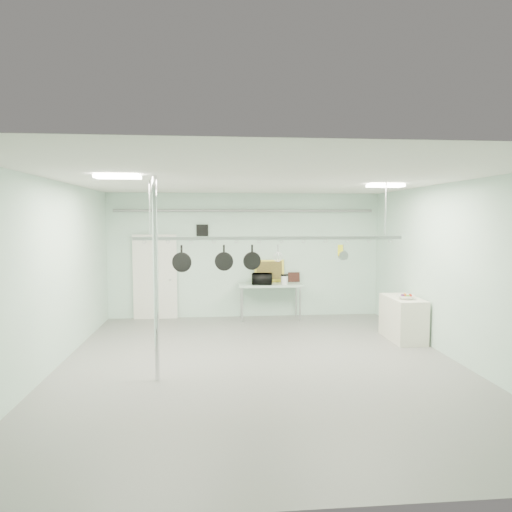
{
  "coord_description": "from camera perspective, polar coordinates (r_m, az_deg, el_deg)",
  "views": [
    {
      "loc": [
        -0.78,
        -7.74,
        2.54
      ],
      "look_at": [
        0.01,
        1.0,
        1.83
      ],
      "focal_mm": 32.0,
      "sensor_mm": 36.0,
      "label": 1
    }
  ],
  "objects": [
    {
      "name": "saucepan",
      "position": [
        8.38,
        10.85,
        0.47
      ],
      "size": [
        0.19,
        0.15,
        0.29
      ],
      "primitive_type": null,
      "rotation": [
        0.0,
        0.0,
        0.4
      ],
      "color": "silver",
      "rests_on": "pot_rack"
    },
    {
      "name": "painting_large",
      "position": [
        11.8,
        1.67,
        -1.89
      ],
      "size": [
        0.79,
        0.19,
        0.58
      ],
      "primitive_type": "cube",
      "rotation": [
        -0.14,
        0.0,
        0.08
      ],
      "color": "gold",
      "rests_on": "prep_table"
    },
    {
      "name": "skillet_right",
      "position": [
        8.09,
        -0.5,
        -0.15
      ],
      "size": [
        0.32,
        0.11,
        0.45
      ],
      "primitive_type": null,
      "rotation": [
        0.0,
        0.0,
        0.15
      ],
      "color": "black",
      "rests_on": "pot_rack"
    },
    {
      "name": "fruit_cluster",
      "position": [
        9.85,
        18.28,
        -4.68
      ],
      "size": [
        0.24,
        0.24,
        0.09
      ],
      "primitive_type": null,
      "color": "#AF1F10",
      "rests_on": "fruit_bowl"
    },
    {
      "name": "painting_small",
      "position": [
        11.91,
        4.76,
        -2.64
      ],
      "size": [
        0.3,
        0.09,
        0.25
      ],
      "primitive_type": "cube",
      "rotation": [
        -0.17,
        0.0,
        0.01
      ],
      "color": "black",
      "rests_on": "prep_table"
    },
    {
      "name": "skillet_mid",
      "position": [
        8.07,
        -4.03,
        -0.23
      ],
      "size": [
        0.33,
        0.13,
        0.46
      ],
      "primitive_type": null,
      "rotation": [
        0.0,
        0.0,
        -0.22
      ],
      "color": "black",
      "rests_on": "pot_rack"
    },
    {
      "name": "prep_table",
      "position": [
        11.55,
        1.77,
        -3.85
      ],
      "size": [
        1.6,
        0.7,
        0.91
      ],
      "color": "#ADCCB5",
      "rests_on": "floor"
    },
    {
      "name": "whisk",
      "position": [
        8.14,
        2.76,
        0.27
      ],
      "size": [
        0.21,
        0.21,
        0.33
      ],
      "primitive_type": null,
      "rotation": [
        0.0,
        0.0,
        -0.29
      ],
      "color": "#AAAAAE",
      "rests_on": "pot_rack"
    },
    {
      "name": "right_wall",
      "position": [
        8.89,
        23.62,
        -1.81
      ],
      "size": [
        0.02,
        8.0,
        3.2
      ],
      "primitive_type": "cube",
      "color": "silver",
      "rests_on": "floor"
    },
    {
      "name": "pot_rack",
      "position": [
        8.1,
        1.8,
        2.46
      ],
      "size": [
        4.8,
        0.06,
        1.0
      ],
      "color": "#B7B7BC",
      "rests_on": "ceiling"
    },
    {
      "name": "skillet_left",
      "position": [
        8.09,
        -9.28,
        -0.31
      ],
      "size": [
        0.35,
        0.13,
        0.47
      ],
      "primitive_type": null,
      "rotation": [
        0.0,
        0.0,
        -0.2
      ],
      "color": "black",
      "rests_on": "pot_rack"
    },
    {
      "name": "door",
      "position": [
        11.87,
        -12.49,
        -2.67
      ],
      "size": [
        1.1,
        0.1,
        2.2
      ],
      "primitive_type": "cube",
      "color": "silver",
      "rests_on": "floor"
    },
    {
      "name": "floor",
      "position": [
        8.18,
        0.59,
        -13.43
      ],
      "size": [
        8.0,
        8.0,
        0.0
      ],
      "primitive_type": "plane",
      "color": "gray",
      "rests_on": "ground"
    },
    {
      "name": "conduit_pipe",
      "position": [
        11.66,
        -1.33,
        5.69
      ],
      "size": [
        6.6,
        0.07,
        0.07
      ],
      "primitive_type": "cylinder",
      "rotation": [
        0.0,
        1.57,
        0.0
      ],
      "color": "gray",
      "rests_on": "back_wall"
    },
    {
      "name": "ceiling",
      "position": [
        7.8,
        0.61,
        9.44
      ],
      "size": [
        7.0,
        8.0,
        0.02
      ],
      "primitive_type": "cube",
      "color": "silver",
      "rests_on": "back_wall"
    },
    {
      "name": "microwave",
      "position": [
        11.42,
        0.78,
        -2.88
      ],
      "size": [
        0.54,
        0.41,
        0.27
      ],
      "primitive_type": "imported",
      "rotation": [
        0.0,
        0.0,
        2.98
      ],
      "color": "black",
      "rests_on": "prep_table"
    },
    {
      "name": "back_wall",
      "position": [
        11.79,
        -1.35,
        0.08
      ],
      "size": [
        7.0,
        0.02,
        3.2
      ],
      "primitive_type": "cube",
      "color": "silver",
      "rests_on": "floor"
    },
    {
      "name": "fruit_bowl",
      "position": [
        9.86,
        18.28,
        -4.91
      ],
      "size": [
        0.43,
        0.43,
        0.08
      ],
      "primitive_type": "imported",
      "rotation": [
        0.0,
        0.0,
        -0.36
      ],
      "color": "white",
      "rests_on": "side_cabinet"
    },
    {
      "name": "wall_vent",
      "position": [
        11.71,
        -6.73,
        3.21
      ],
      "size": [
        0.3,
        0.04,
        0.3
      ],
      "primitive_type": "cube",
      "color": "black",
      "rests_on": "back_wall"
    },
    {
      "name": "side_cabinet",
      "position": [
        10.16,
        17.88,
        -7.44
      ],
      "size": [
        0.6,
        1.2,
        0.9
      ],
      "primitive_type": "cube",
      "color": "silver",
      "rests_on": "floor"
    },
    {
      "name": "chrome_pole",
      "position": [
        7.26,
        -12.41,
        -2.89
      ],
      "size": [
        0.08,
        0.08,
        3.2
      ],
      "primitive_type": "cylinder",
      "color": "silver",
      "rests_on": "floor"
    },
    {
      "name": "light_panel_right",
      "position": [
        8.94,
        15.87,
        8.46
      ],
      "size": [
        0.65,
        0.3,
        0.05
      ],
      "primitive_type": "cube",
      "color": "white",
      "rests_on": "ceiling"
    },
    {
      "name": "grater",
      "position": [
        8.36,
        10.49,
        0.7
      ],
      "size": [
        0.09,
        0.04,
        0.22
      ],
      "primitive_type": null,
      "rotation": [
        0.0,
        0.0,
        -0.23
      ],
      "color": "gold",
      "rests_on": "pot_rack"
    },
    {
      "name": "light_panel_left",
      "position": [
        7.11,
        -16.89,
        9.47
      ],
      "size": [
        0.65,
        0.3,
        0.05
      ],
      "primitive_type": "cube",
      "color": "white",
      "rests_on": "ceiling"
    },
    {
      "name": "coffee_canister",
      "position": [
        11.43,
        3.56,
        -3.03
      ],
      "size": [
        0.18,
        0.18,
        0.22
      ],
      "primitive_type": "cylinder",
      "rotation": [
        0.0,
        0.0,
        -0.06
      ],
      "color": "silver",
      "rests_on": "prep_table"
    }
  ]
}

